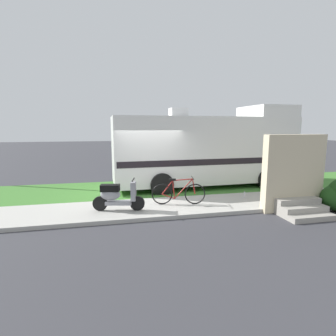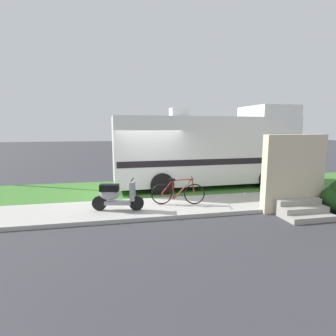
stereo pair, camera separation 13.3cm
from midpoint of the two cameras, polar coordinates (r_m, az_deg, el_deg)
ground_plane at (r=9.68m, az=-4.01°, el=-6.85°), size 80.00×80.00×0.00m
sidewalk at (r=8.53m, az=-2.83°, el=-8.63°), size 24.00×2.00×0.12m
grass_strip at (r=11.11m, az=-5.14°, el=-4.57°), size 24.00×3.40×0.08m
motorhome_rv at (r=11.62m, az=7.95°, el=4.15°), size 7.87×2.72×3.53m
scooter at (r=8.13m, az=-11.52°, el=-5.89°), size 1.55×0.59×0.97m
bicycle at (r=8.62m, az=1.84°, el=-5.38°), size 1.73×0.53×0.89m
pickup_truck_near at (r=16.13m, az=8.00°, el=2.87°), size 5.32×2.20×1.75m
porch_steps at (r=8.98m, az=25.43°, el=-2.63°), size 2.00×1.26×2.40m
bottle_green at (r=10.28m, az=26.27°, el=-5.44°), size 0.07×0.07×0.29m
bottle_spare at (r=9.74m, az=15.81°, el=-5.67°), size 0.07×0.07×0.26m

